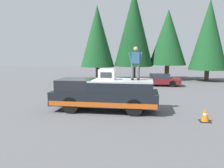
{
  "coord_description": "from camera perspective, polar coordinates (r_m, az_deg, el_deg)",
  "views": [
    {
      "loc": [
        -11.49,
        -2.66,
        2.88
      ],
      "look_at": [
        0.08,
        -0.81,
        1.35
      ],
      "focal_mm": 34.75,
      "sensor_mm": 36.0,
      "label": 1
    }
  ],
  "objects": [
    {
      "name": "conifer_center_left",
      "position": [
        26.64,
        5.76,
        14.3
      ],
      "size": [
        4.63,
        4.63,
        10.56
      ],
      "color": "#4C3826",
      "rests_on": "ground"
    },
    {
      "name": "conifer_center_right",
      "position": [
        26.78,
        -3.88,
        12.38
      ],
      "size": [
        4.09,
        4.09,
        8.87
      ],
      "color": "#4C3826",
      "rests_on": "ground"
    },
    {
      "name": "person_on_truck_bed",
      "position": [
        11.15,
        6.21,
        5.7
      ],
      "size": [
        0.29,
        0.72,
        1.69
      ],
      "color": "#4C515B",
      "rests_on": "pickup_truck"
    },
    {
      "name": "compressor_unit",
      "position": [
        11.27,
        -1.27,
        2.58
      ],
      "size": [
        0.65,
        0.84,
        0.56
      ],
      "color": "silver",
      "rests_on": "pickup_truck"
    },
    {
      "name": "conifer_left",
      "position": [
        27.41,
        14.51,
        11.75
      ],
      "size": [
        4.43,
        4.43,
        8.36
      ],
      "color": "#4C3826",
      "rests_on": "ground"
    },
    {
      "name": "parked_car_maroon",
      "position": [
        21.35,
        12.12,
        1.1
      ],
      "size": [
        1.64,
        4.1,
        1.16
      ],
      "color": "maroon",
      "rests_on": "ground"
    },
    {
      "name": "traffic_cone",
      "position": [
        10.45,
        23.33,
        -7.55
      ],
      "size": [
        0.47,
        0.47,
        0.62
      ],
      "color": "black",
      "rests_on": "ground"
    },
    {
      "name": "pickup_truck",
      "position": [
        11.45,
        -1.85,
        -2.66
      ],
      "size": [
        2.01,
        5.54,
        1.65
      ],
      "color": "black",
      "rests_on": "ground"
    },
    {
      "name": "ground_plane",
      "position": [
        12.14,
        -3.87,
        -6.3
      ],
      "size": [
        90.0,
        90.0,
        0.0
      ],
      "primitive_type": "plane",
      "color": "#565659"
    },
    {
      "name": "conifer_far_left",
      "position": [
        27.37,
        24.13,
        11.69
      ],
      "size": [
        4.19,
        4.19,
        9.17
      ],
      "color": "#4C3826",
      "rests_on": "ground"
    }
  ]
}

